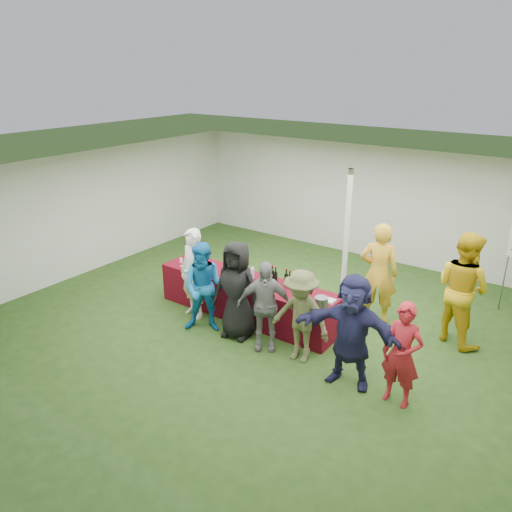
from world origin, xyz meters
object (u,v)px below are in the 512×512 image
Objects in this scene: customer_1 at (205,288)px; customer_6 at (402,355)px; customer_5 at (351,331)px; serving_table at (247,297)px; staff_pourer at (378,273)px; staff_back at (462,288)px; customer_3 at (265,306)px; customer_4 at (301,316)px; customer_0 at (193,274)px; dump_bucket at (321,302)px; customer_2 at (237,290)px.

customer_6 is at bearing -30.72° from customer_1.
customer_5 reaches higher than customer_1.
serving_table is at bearing 40.74° from customer_1.
staff_pourer is 0.96× the size of staff_back.
staff_pourer is 3.10m from customer_1.
staff_pourer is 1.23× the size of customer_3.
staff_back is 3.30m from customer_3.
customer_5 reaches higher than customer_4.
serving_table is 3.37m from customer_6.
customer_4 is (0.66, 0.03, 0.00)m from customer_3.
customer_0 is at bearing 52.15° from staff_back.
customer_3 is at bearing 67.33° from staff_back.
staff_pourer is 1.23× the size of customer_4.
customer_5 is (-0.96, -2.19, -0.11)m from staff_back.
customer_1 is at bearing 155.46° from customer_3.
staff_back reaches higher than staff_pourer.
customer_6 is at bearing 7.57° from customer_0.
dump_bucket is at bearing 59.11° from staff_pourer.
serving_table is at bearing 168.73° from customer_6.
customer_5 is at bearing 94.17° from staff_back.
customer_2 is 0.62m from customer_3.
customer_2 reaches higher than customer_1.
staff_pourer is at bearing 43.83° from customer_0.
staff_pourer is 2.41m from customer_6.
customer_5 is at bearing -33.12° from customer_3.
customer_0 is (-2.83, -1.79, -0.09)m from staff_pourer.
customer_2 is at bearing 145.06° from customer_3.
serving_table is at bearing 110.86° from customer_3.
customer_2 reaches higher than serving_table.
staff_pourer is at bearing 75.74° from dump_bucket.
customer_2 is at bearing 177.81° from customer_4.
customer_6 is at bearing -14.71° from serving_table.
customer_3 is (-2.54, -2.10, -0.21)m from staff_back.
customer_3 is 1.59m from customer_5.
customer_1 reaches higher than customer_6.
customer_3 is 0.67m from customer_4.
customer_4 is at bearing -24.50° from serving_table.
customer_0 is 0.99× the size of customer_2.
customer_0 is at bearing -171.90° from dump_bucket.
customer_1 is 0.60m from customer_2.
customer_2 reaches higher than customer_3.
customer_3 is at bearing -145.45° from dump_bucket.
staff_back reaches higher than customer_6.
staff_pourer is (2.02, 1.22, 0.57)m from serving_table.
customer_5 is at bearing 85.83° from staff_pourer.
staff_pourer is 1.09× the size of customer_2.
staff_pourer is (0.37, 1.44, 0.10)m from dump_bucket.
customer_2 is 2.96m from customer_6.
staff_back is at bearing -0.07° from customer_1.
customer_4 is 0.93m from customer_5.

